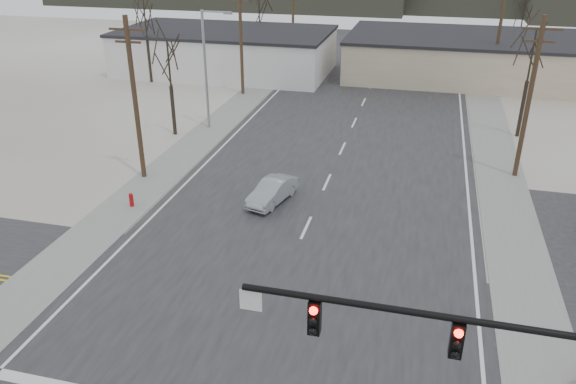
% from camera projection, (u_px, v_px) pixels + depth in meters
% --- Properties ---
extents(ground, '(140.00, 140.00, 0.00)m').
position_uv_depth(ground, '(264.00, 321.00, 22.85)').
color(ground, white).
rests_on(ground, ground).
extents(main_road, '(18.00, 110.00, 0.05)m').
position_uv_depth(main_road, '(330.00, 176.00, 35.95)').
color(main_road, '#252528').
rests_on(main_road, ground).
extents(cross_road, '(90.00, 10.00, 0.04)m').
position_uv_depth(cross_road, '(264.00, 321.00, 22.84)').
color(cross_road, '#252528').
rests_on(cross_road, ground).
extents(sidewalk_left, '(3.00, 90.00, 0.06)m').
position_uv_depth(sidewalk_left, '(204.00, 136.00, 42.67)').
color(sidewalk_left, gray).
rests_on(sidewalk_left, ground).
extents(sidewalk_right, '(3.00, 90.00, 0.06)m').
position_uv_depth(sidewalk_right, '(497.00, 163.00, 37.97)').
color(sidewalk_right, gray).
rests_on(sidewalk_right, ground).
extents(traffic_signal_mast, '(8.95, 0.43, 7.20)m').
position_uv_depth(traffic_signal_mast, '(498.00, 377.00, 13.66)').
color(traffic_signal_mast, black).
rests_on(traffic_signal_mast, ground).
extents(fire_hydrant, '(0.24, 0.24, 0.87)m').
position_uv_depth(fire_hydrant, '(131.00, 200.00, 31.90)').
color(fire_hydrant, '#A50C0C').
rests_on(fire_hydrant, ground).
extents(building_left_far, '(22.30, 12.30, 4.50)m').
position_uv_depth(building_left_far, '(226.00, 51.00, 60.38)').
color(building_left_far, silver).
rests_on(building_left_far, ground).
extents(building_right_far, '(26.30, 14.30, 4.30)m').
position_uv_depth(building_right_far, '(476.00, 57.00, 58.17)').
color(building_right_far, beige).
rests_on(building_right_far, ground).
extents(upole_left_b, '(2.20, 0.30, 10.00)m').
position_uv_depth(upole_left_b, '(135.00, 97.00, 33.63)').
color(upole_left_b, '#492F22').
rests_on(upole_left_b, ground).
extents(upole_left_c, '(2.20, 0.30, 10.00)m').
position_uv_depth(upole_left_c, '(241.00, 38.00, 51.11)').
color(upole_left_c, '#492F22').
rests_on(upole_left_c, ground).
extents(upole_left_d, '(2.20, 0.30, 10.00)m').
position_uv_depth(upole_left_d, '(293.00, 9.00, 68.59)').
color(upole_left_d, '#492F22').
rests_on(upole_left_d, ground).
extents(upole_right_a, '(2.20, 0.30, 10.00)m').
position_uv_depth(upole_right_a, '(529.00, 97.00, 33.78)').
color(upole_right_a, '#492F22').
rests_on(upole_right_a, ground).
extents(upole_right_b, '(2.20, 0.30, 10.00)m').
position_uv_depth(upole_right_b, '(499.00, 34.00, 53.01)').
color(upole_right_b, '#492F22').
rests_on(upole_right_b, ground).
extents(streetlight_main, '(2.40, 0.25, 9.00)m').
position_uv_depth(streetlight_main, '(208.00, 64.00, 42.27)').
color(streetlight_main, gray).
rests_on(streetlight_main, ground).
extents(tree_left_near, '(3.30, 3.30, 7.35)m').
position_uv_depth(tree_left_near, '(169.00, 66.00, 40.95)').
color(tree_left_near, '#2D261B').
rests_on(tree_left_near, ground).
extents(tree_right_mid, '(3.74, 3.74, 8.33)m').
position_uv_depth(tree_right_mid, '(532.00, 58.00, 40.25)').
color(tree_right_mid, '#2D261B').
rests_on(tree_right_mid, ground).
extents(tree_left_far, '(3.96, 3.96, 8.82)m').
position_uv_depth(tree_left_far, '(259.00, 5.00, 63.45)').
color(tree_left_far, '#2D261B').
rests_on(tree_left_far, ground).
extents(tree_right_far, '(3.52, 3.52, 7.84)m').
position_uv_depth(tree_right_far, '(523.00, 14.00, 62.58)').
color(tree_right_far, '#2D261B').
rests_on(tree_right_far, ground).
extents(tree_left_mid, '(3.96, 3.96, 8.82)m').
position_uv_depth(tree_left_mid, '(145.00, 18.00, 54.73)').
color(tree_left_mid, '#2D261B').
rests_on(tree_left_mid, ground).
extents(sedan_crossing, '(2.34, 4.18, 1.30)m').
position_uv_depth(sedan_crossing, '(272.00, 191.00, 32.34)').
color(sedan_crossing, gray).
rests_on(sedan_crossing, main_road).
extents(car_far_a, '(3.81, 6.31, 1.71)m').
position_uv_depth(car_far_a, '(394.00, 57.00, 63.79)').
color(car_far_a, black).
rests_on(car_far_a, main_road).
extents(car_far_b, '(2.77, 4.26, 1.35)m').
position_uv_depth(car_far_b, '(381.00, 49.00, 68.69)').
color(car_far_b, black).
rests_on(car_far_b, main_road).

